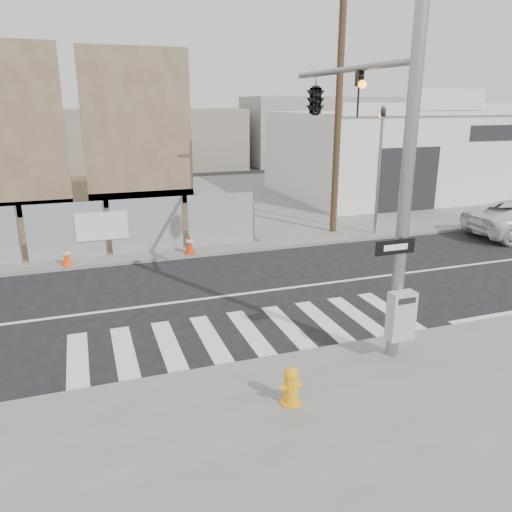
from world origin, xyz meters
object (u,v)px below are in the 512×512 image
object	(u,v)px
signal_pole	(341,129)
auto_shop	(388,153)
fire_hydrant	(291,386)
traffic_cone_c	(67,256)
traffic_cone_d	(190,244)

from	to	relation	value
signal_pole	auto_shop	xyz separation A→B (m)	(11.50, 15.01, -2.25)
auto_shop	fire_hydrant	bearing A→B (deg)	-127.37
signal_pole	fire_hydrant	xyz separation A→B (m)	(-2.82, -3.75, -4.30)
signal_pole	fire_hydrant	bearing A→B (deg)	-126.97
signal_pole	traffic_cone_c	xyz separation A→B (m)	(-6.74, 6.27, -4.34)
fire_hydrant	traffic_cone_c	world-z (taller)	fire_hydrant
auto_shop	traffic_cone_d	distance (m)	16.66
fire_hydrant	traffic_cone_c	distance (m)	10.75
auto_shop	traffic_cone_c	size ratio (longest dim) A/B	18.09
traffic_cone_d	fire_hydrant	bearing A→B (deg)	-91.69
signal_pole	traffic_cone_d	xyz separation A→B (m)	(-2.53, 6.27, -4.30)
fire_hydrant	traffic_cone_d	bearing A→B (deg)	112.21
fire_hydrant	traffic_cone_d	size ratio (longest dim) A/B	0.99
traffic_cone_c	auto_shop	bearing A→B (deg)	25.61
auto_shop	fire_hydrant	world-z (taller)	auto_shop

